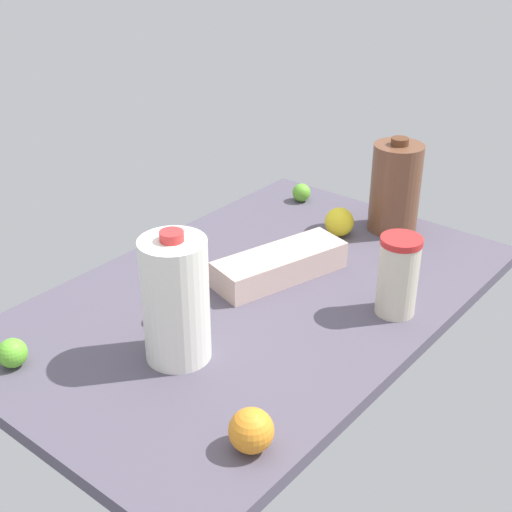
{
  "coord_description": "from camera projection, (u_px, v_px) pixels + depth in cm",
  "views": [
    {
      "loc": [
        106.27,
        86.75,
        86.14
      ],
      "look_at": [
        0.0,
        0.0,
        13.0
      ],
      "focal_mm": 50.0,
      "sensor_mm": 36.0,
      "label": 1
    }
  ],
  "objects": [
    {
      "name": "lime_loose",
      "position": [
        301.0,
        193.0,
        2.06
      ],
      "size": [
        5.25,
        5.25,
        5.25
      ],
      "primitive_type": "sphere",
      "color": "#60AD2F",
      "rests_on": "countertop"
    },
    {
      "name": "lemon_beside_bowl",
      "position": [
        339.0,
        222.0,
        1.85
      ],
      "size": [
        7.6,
        7.6,
        7.6
      ],
      "primitive_type": "sphere",
      "color": "yellow",
      "rests_on": "countertop"
    },
    {
      "name": "lime_near_front",
      "position": [
        12.0,
        353.0,
        1.36
      ],
      "size": [
        5.76,
        5.76,
        5.76
      ],
      "primitive_type": "sphere",
      "color": "#63BC31",
      "rests_on": "countertop"
    },
    {
      "name": "chocolate_milk_jug",
      "position": [
        395.0,
        187.0,
        1.85
      ],
      "size": [
        12.92,
        12.92,
        25.21
      ],
      "color": "brown",
      "rests_on": "countertop"
    },
    {
      "name": "egg_carton",
      "position": [
        280.0,
        265.0,
        1.66
      ],
      "size": [
        34.03,
        19.19,
        6.43
      ],
      "primitive_type": "cube",
      "rotation": [
        0.0,
        0.0,
        -0.28
      ],
      "color": "beige",
      "rests_on": "countertop"
    },
    {
      "name": "countertop",
      "position": [
        256.0,
        301.0,
        1.61
      ],
      "size": [
        120.0,
        76.0,
        3.0
      ],
      "primitive_type": "cube",
      "color": "#524B5B",
      "rests_on": "ground"
    },
    {
      "name": "milk_jug",
      "position": [
        176.0,
        300.0,
        1.34
      ],
      "size": [
        12.85,
        12.85,
        27.05
      ],
      "color": "white",
      "rests_on": "countertop"
    },
    {
      "name": "tumbler_cup",
      "position": [
        398.0,
        276.0,
        1.5
      ],
      "size": [
        8.82,
        8.82,
        17.86
      ],
      "color": "beige",
      "rests_on": "countertop"
    },
    {
      "name": "lemon_far_back",
      "position": [
        169.0,
        309.0,
        1.49
      ],
      "size": [
        6.01,
        6.01,
        6.01
      ],
      "primitive_type": "sphere",
      "color": "yellow",
      "rests_on": "countertop"
    },
    {
      "name": "orange_by_jug",
      "position": [
        251.0,
        431.0,
        1.15
      ],
      "size": [
        7.59,
        7.59,
        7.59
      ],
      "primitive_type": "sphere",
      "color": "orange",
      "rests_on": "countertop"
    }
  ]
}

